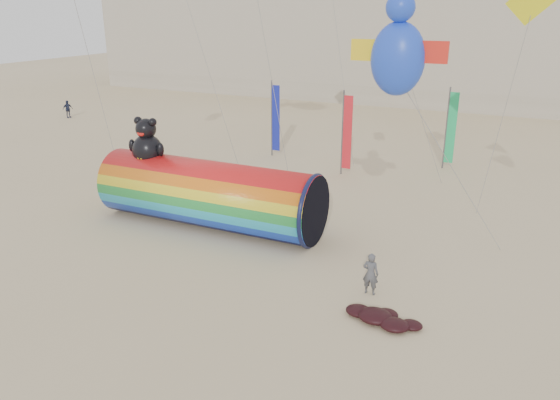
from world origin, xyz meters
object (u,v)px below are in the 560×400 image
at_px(hotel_building, 348,2).
at_px(fabric_bundle, 381,318).
at_px(windsock_assembly, 209,192).
at_px(kite_handler, 371,274).

height_order(hotel_building, fabric_bundle, hotel_building).
distance_m(hotel_building, windsock_assembly, 44.64).
bearing_deg(windsock_assembly, fabric_bundle, -26.37).
height_order(kite_handler, fabric_bundle, kite_handler).
relative_size(windsock_assembly, fabric_bundle, 4.15).
bearing_deg(windsock_assembly, hotel_building, 100.67).
bearing_deg(hotel_building, kite_handler, -69.84).
xyz_separation_m(hotel_building, fabric_bundle, (17.84, -47.86, -10.14)).
height_order(windsock_assembly, fabric_bundle, windsock_assembly).
bearing_deg(fabric_bundle, kite_handler, 117.78).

